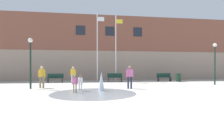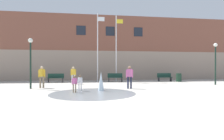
{
  "view_description": "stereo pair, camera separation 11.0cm",
  "coord_description": "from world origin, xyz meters",
  "views": [
    {
      "loc": [
        -2.67,
        -6.87,
        1.42
      ],
      "look_at": [
        -0.7,
        7.23,
        1.3
      ],
      "focal_mm": 28.0,
      "sensor_mm": 36.0,
      "label": 1
    },
    {
      "loc": [
        -2.56,
        -6.88,
        1.42
      ],
      "look_at": [
        -0.7,
        7.23,
        1.3
      ],
      "focal_mm": 28.0,
      "sensor_mm": 36.0,
      "label": 2
    }
  ],
  "objects": [
    {
      "name": "adult_watching",
      "position": [
        -5.98,
        6.39,
        0.93
      ],
      "size": [
        0.5,
        0.39,
        1.59
      ],
      "rotation": [
        0.0,
        0.0,
        1.19
      ],
      "color": "#89755B",
      "rests_on": "ground"
    },
    {
      "name": "flagpole_right",
      "position": [
        0.44,
        12.1,
        3.86
      ],
      "size": [
        0.8,
        0.1,
        7.25
      ],
      "color": "silver",
      "rests_on": "ground"
    },
    {
      "name": "splash_fountain",
      "position": [
        -2.07,
        3.7,
        0.3
      ],
      "size": [
        4.89,
        4.89,
        1.21
      ],
      "color": "gray",
      "rests_on": "ground"
    },
    {
      "name": "adult_in_red",
      "position": [
        -4.01,
        9.63,
        0.93
      ],
      "size": [
        0.5,
        0.31,
        1.59
      ],
      "rotation": [
        0.0,
        0.0,
        -2.75
      ],
      "color": "silver",
      "rests_on": "ground"
    },
    {
      "name": "park_bench_near_trashcan",
      "position": [
        5.71,
        11.42,
        0.48
      ],
      "size": [
        1.6,
        0.44,
        0.91
      ],
      "color": "#28282D",
      "rests_on": "ground"
    },
    {
      "name": "ground_plane",
      "position": [
        0.0,
        0.0,
        0.0
      ],
      "size": [
        100.0,
        100.0,
        0.0
      ],
      "primitive_type": "plane",
      "color": "#B2ADA3"
    },
    {
      "name": "trash_can",
      "position": [
        7.05,
        10.83,
        0.45
      ],
      "size": [
        0.56,
        0.56,
        0.9
      ],
      "primitive_type": "cylinder",
      "color": "#193323",
      "rests_on": "ground"
    },
    {
      "name": "lamp_post_left_lane",
      "position": [
        -6.63,
        5.99,
        2.35
      ],
      "size": [
        0.32,
        0.32,
        3.55
      ],
      "color": "#192D23",
      "rests_on": "ground"
    },
    {
      "name": "flagpole_left",
      "position": [
        -1.6,
        12.1,
        3.95
      ],
      "size": [
        0.8,
        0.1,
        7.43
      ],
      "color": "silver",
      "rests_on": "ground"
    },
    {
      "name": "library_building",
      "position": [
        0.0,
        17.19,
        3.96
      ],
      "size": [
        36.0,
        6.05,
        7.92
      ],
      "color": "gray",
      "rests_on": "ground"
    },
    {
      "name": "child_with_pink_shirt",
      "position": [
        -3.13,
        4.28,
        0.58
      ],
      "size": [
        0.31,
        0.19,
        0.99
      ],
      "rotation": [
        0.0,
        0.0,
        0.33
      ],
      "color": "silver",
      "rests_on": "ground"
    },
    {
      "name": "teen_by_trashcan",
      "position": [
        0.27,
        5.16,
        0.93
      ],
      "size": [
        0.5,
        0.36,
        1.59
      ],
      "rotation": [
        0.0,
        0.0,
        2.54
      ],
      "color": "#1E233D",
      "rests_on": "ground"
    },
    {
      "name": "lamp_post_right_lane",
      "position": [
        8.37,
        7.01,
        2.4
      ],
      "size": [
        0.32,
        0.32,
        3.64
      ],
      "color": "#192D23",
      "rests_on": "ground"
    },
    {
      "name": "child_in_fountain",
      "position": [
        -3.42,
        3.57,
        0.58
      ],
      "size": [
        0.31,
        0.24,
        0.99
      ],
      "rotation": [
        0.0,
        0.0,
        0.9
      ],
      "color": "#89755B",
      "rests_on": "ground"
    },
    {
      "name": "park_bench_far_left",
      "position": [
        -5.92,
        11.44,
        0.48
      ],
      "size": [
        1.6,
        0.44,
        0.91
      ],
      "color": "#28282D",
      "rests_on": "ground"
    },
    {
      "name": "park_bench_left_of_flagpoles",
      "position": [
        0.2,
        11.49,
        0.48
      ],
      "size": [
        1.6,
        0.44,
        0.91
      ],
      "color": "#28282D",
      "rests_on": "ground"
    }
  ]
}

